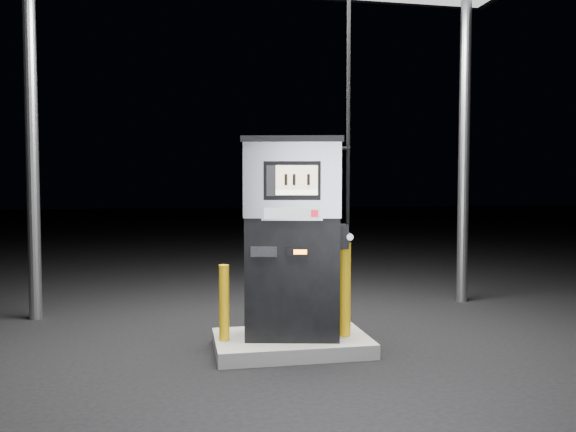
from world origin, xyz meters
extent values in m
plane|color=black|center=(0.00, 0.00, 0.00)|extent=(80.00, 80.00, 0.00)
cube|color=slate|center=(0.00, 0.00, 0.07)|extent=(1.60, 1.00, 0.15)
cylinder|color=gray|center=(-3.00, 2.00, 2.25)|extent=(0.16, 0.16, 4.50)
cylinder|color=gray|center=(3.00, 2.00, 2.25)|extent=(0.16, 0.16, 4.50)
cube|color=black|center=(0.01, -0.01, 0.78)|extent=(1.05, 0.74, 1.26)
cube|color=#A8A9AF|center=(0.01, -0.01, 1.78)|extent=(1.07, 0.76, 0.75)
cube|color=black|center=(0.01, -0.01, 2.19)|extent=(1.12, 0.81, 0.06)
cube|color=black|center=(-0.05, -0.29, 1.78)|extent=(0.56, 0.15, 0.38)
cube|color=beige|center=(-0.01, -0.32, 1.81)|extent=(0.40, 0.09, 0.24)
cube|color=white|center=(-0.01, -0.32, 1.66)|extent=(0.40, 0.09, 0.05)
cube|color=#A8A9AF|center=(-0.05, -0.29, 1.46)|extent=(0.60, 0.15, 0.14)
cube|color=#96999D|center=(-0.05, -0.31, 1.46)|extent=(0.54, 0.12, 0.11)
cube|color=red|center=(0.16, -0.36, 1.46)|extent=(0.07, 0.02, 0.07)
cube|color=black|center=(0.00, -0.30, 1.07)|extent=(0.22, 0.07, 0.09)
cube|color=orange|center=(0.03, -0.32, 1.07)|extent=(0.13, 0.03, 0.05)
cube|color=black|center=(-0.33, -0.23, 1.07)|extent=(0.26, 0.08, 0.10)
cube|color=black|center=(0.53, -0.12, 1.21)|extent=(0.14, 0.20, 0.25)
cylinder|color=gray|center=(0.59, -0.13, 1.21)|extent=(0.11, 0.23, 0.07)
cylinder|color=black|center=(0.56, -0.17, 2.88)|extent=(0.04, 0.04, 3.12)
cylinder|color=#E7AC0C|center=(-0.70, -0.03, 0.54)|extent=(0.12, 0.12, 0.78)
cylinder|color=#E7AC0C|center=(0.55, -0.09, 0.64)|extent=(0.16, 0.16, 0.99)
camera|label=1|loc=(-1.12, -5.71, 1.72)|focal=35.00mm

